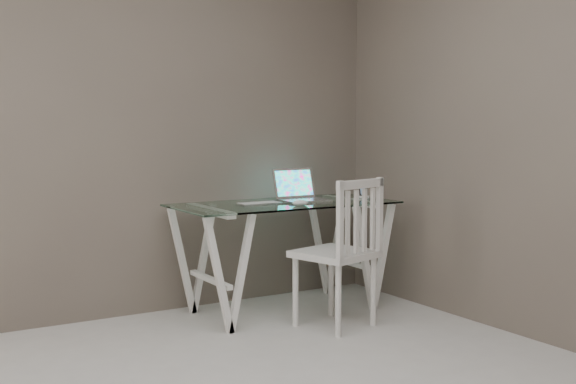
{
  "coord_description": "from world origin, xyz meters",
  "views": [
    {
      "loc": [
        -1.41,
        -2.35,
        1.27
      ],
      "look_at": [
        0.92,
        1.51,
        0.85
      ],
      "focal_mm": 45.0,
      "sensor_mm": 36.0,
      "label": 1
    }
  ],
  "objects": [
    {
      "name": "room",
      "position": [
        -0.06,
        0.02,
        1.72
      ],
      "size": [
        4.5,
        4.52,
        2.71
      ],
      "color": "beige",
      "rests_on": "ground"
    },
    {
      "name": "desk",
      "position": [
        1.07,
        1.81,
        0.38
      ],
      "size": [
        1.5,
        0.7,
        0.75
      ],
      "color": "silver",
      "rests_on": "ground"
    },
    {
      "name": "chair",
      "position": [
        1.18,
        1.25,
        0.52
      ],
      "size": [
        0.53,
        0.53,
        0.94
      ],
      "rotation": [
        0.0,
        0.0,
        0.27
      ],
      "color": "silver",
      "rests_on": "ground"
    },
    {
      "name": "laptop",
      "position": [
        1.24,
        1.87,
        0.8
      ],
      "size": [
        0.32,
        0.29,
        0.22
      ],
      "color": "silver",
      "rests_on": "desk"
    },
    {
      "name": "keyboard",
      "position": [
        0.89,
        1.83,
        0.75
      ],
      "size": [
        0.29,
        0.12,
        0.01
      ],
      "primitive_type": "cube",
      "color": "silver",
      "rests_on": "desk"
    },
    {
      "name": "mouse",
      "position": [
        1.08,
        1.61,
        0.76
      ],
      "size": [
        0.11,
        0.07,
        0.04
      ],
      "primitive_type": "ellipsoid",
      "color": "white",
      "rests_on": "desk"
    },
    {
      "name": "phone_dock",
      "position": [
        1.74,
        1.81,
        0.78
      ],
      "size": [
        0.06,
        0.06,
        0.12
      ],
      "color": "white",
      "rests_on": "desk"
    }
  ]
}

